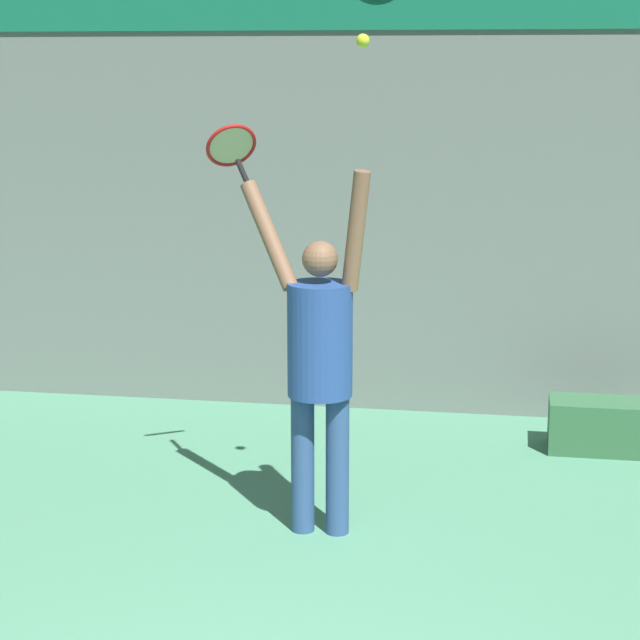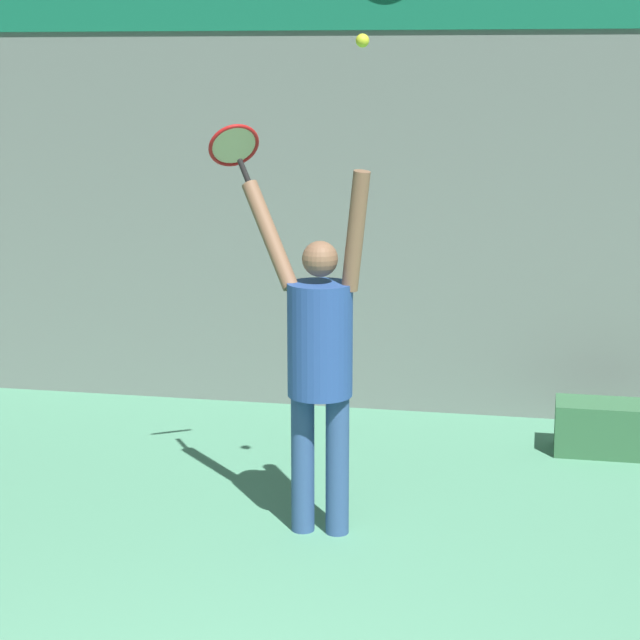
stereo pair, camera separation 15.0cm
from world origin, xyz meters
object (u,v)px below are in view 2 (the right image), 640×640
at_px(tennis_player, 319,354).
at_px(tennis_racket, 235,148).
at_px(equipment_bag, 614,428).
at_px(tennis_ball, 362,41).

distance_m(tennis_player, tennis_racket, 1.30).
relative_size(tennis_player, equipment_bag, 2.58).
distance_m(tennis_racket, equipment_bag, 3.22).
height_order(tennis_racket, tennis_ball, tennis_ball).
height_order(tennis_player, equipment_bag, tennis_player).
bearing_deg(equipment_bag, tennis_ball, -129.96).
xyz_separation_m(tennis_player, tennis_racket, (-0.58, 0.45, 1.07)).
distance_m(tennis_player, equipment_bag, 2.54).
distance_m(tennis_ball, equipment_bag, 3.38).
relative_size(tennis_racket, equipment_bag, 0.53).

